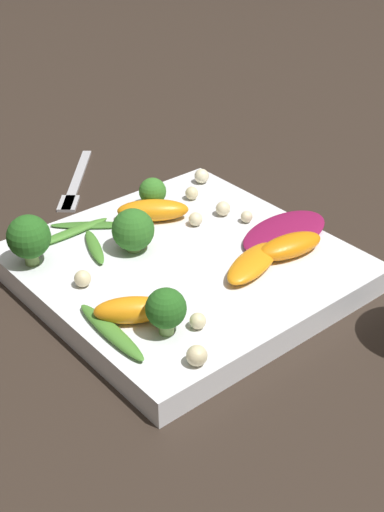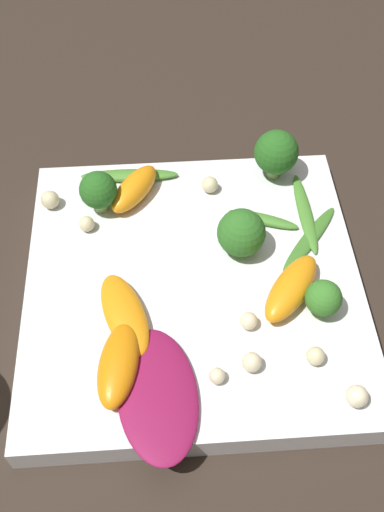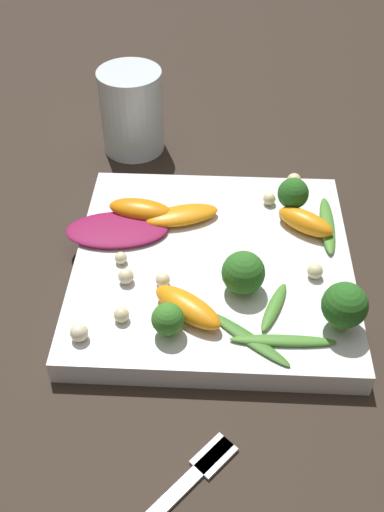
% 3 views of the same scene
% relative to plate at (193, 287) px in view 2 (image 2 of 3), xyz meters
% --- Properties ---
extents(ground_plane, '(2.40, 2.40, 0.00)m').
position_rel_plate_xyz_m(ground_plane, '(0.00, 0.00, -0.01)').
color(ground_plane, '#2D231C').
extents(plate, '(0.28, 0.28, 0.03)m').
position_rel_plate_xyz_m(plate, '(0.00, 0.00, 0.00)').
color(plate, white).
rests_on(plate, ground_plane).
extents(radicchio_leaf_0, '(0.11, 0.07, 0.01)m').
position_rel_plate_xyz_m(radicchio_leaf_0, '(-0.10, 0.03, 0.02)').
color(radicchio_leaf_0, maroon).
rests_on(radicchio_leaf_0, plate).
extents(orange_segment_0, '(0.07, 0.04, 0.02)m').
position_rel_plate_xyz_m(orange_segment_0, '(-0.08, 0.06, 0.02)').
color(orange_segment_0, orange).
rests_on(orange_segment_0, plate).
extents(orange_segment_1, '(0.08, 0.07, 0.02)m').
position_rel_plate_xyz_m(orange_segment_1, '(-0.02, -0.08, 0.02)').
color(orange_segment_1, orange).
rests_on(orange_segment_1, plate).
extents(orange_segment_2, '(0.07, 0.06, 0.02)m').
position_rel_plate_xyz_m(orange_segment_2, '(0.10, 0.05, 0.02)').
color(orange_segment_2, orange).
rests_on(orange_segment_2, plate).
extents(orange_segment_3, '(0.08, 0.05, 0.01)m').
position_rel_plate_xyz_m(orange_segment_3, '(-0.03, 0.06, 0.02)').
color(orange_segment_3, orange).
rests_on(orange_segment_3, plate).
extents(broccoli_floret_0, '(0.03, 0.03, 0.04)m').
position_rel_plate_xyz_m(broccoli_floret_0, '(0.08, 0.08, 0.04)').
color(broccoli_floret_0, '#84AD5B').
rests_on(broccoli_floret_0, plate).
extents(broccoli_floret_1, '(0.04, 0.04, 0.04)m').
position_rel_plate_xyz_m(broccoli_floret_1, '(0.03, -0.04, 0.03)').
color(broccoli_floret_1, '#84AD5B').
rests_on(broccoli_floret_1, plate).
extents(broccoli_floret_2, '(0.04, 0.04, 0.05)m').
position_rel_plate_xyz_m(broccoli_floret_2, '(0.12, -0.08, 0.04)').
color(broccoli_floret_2, '#7A9E51').
rests_on(broccoli_floret_2, plate).
extents(broccoli_floret_3, '(0.03, 0.03, 0.03)m').
position_rel_plate_xyz_m(broccoli_floret_3, '(-0.04, -0.10, 0.03)').
color(broccoli_floret_3, '#84AD5B').
rests_on(broccoli_floret_3, plate).
extents(arugula_sprig_0, '(0.08, 0.07, 0.00)m').
position_rel_plate_xyz_m(arugula_sprig_0, '(0.03, -0.10, 0.01)').
color(arugula_sprig_0, '#3D7528').
rests_on(arugula_sprig_0, plate).
extents(arugula_sprig_1, '(0.03, 0.06, 0.01)m').
position_rel_plate_xyz_m(arugula_sprig_1, '(0.06, -0.07, 0.02)').
color(arugula_sprig_1, '#47842D').
rests_on(arugula_sprig_1, plate).
extents(arugula_sprig_2, '(0.09, 0.01, 0.01)m').
position_rel_plate_xyz_m(arugula_sprig_2, '(0.06, -0.10, 0.02)').
color(arugula_sprig_2, '#47842D').
rests_on(arugula_sprig_2, plate).
extents(arugula_sprig_3, '(0.02, 0.09, 0.01)m').
position_rel_plate_xyz_m(arugula_sprig_3, '(0.12, 0.05, 0.02)').
color(arugula_sprig_3, '#47842D').
rests_on(arugula_sprig_3, plate).
extents(macadamia_nut_0, '(0.01, 0.01, 0.01)m').
position_rel_plate_xyz_m(macadamia_nut_0, '(0.06, 0.09, 0.02)').
color(macadamia_nut_0, beige).
rests_on(macadamia_nut_0, plate).
extents(macadamia_nut_1, '(0.01, 0.01, 0.01)m').
position_rel_plate_xyz_m(macadamia_nut_1, '(-0.05, -0.04, 0.02)').
color(macadamia_nut_1, beige).
rests_on(macadamia_nut_1, plate).
extents(macadamia_nut_2, '(0.02, 0.02, 0.02)m').
position_rel_plate_xyz_m(macadamia_nut_2, '(-0.12, -0.11, 0.02)').
color(macadamia_nut_2, beige).
rests_on(macadamia_nut_2, plate).
extents(macadamia_nut_3, '(0.01, 0.01, 0.01)m').
position_rel_plate_xyz_m(macadamia_nut_3, '(-0.08, -0.09, 0.02)').
color(macadamia_nut_3, beige).
rests_on(macadamia_nut_3, plate).
extents(macadamia_nut_4, '(0.02, 0.02, 0.02)m').
position_rel_plate_xyz_m(macadamia_nut_4, '(-0.08, -0.04, 0.02)').
color(macadamia_nut_4, beige).
rests_on(macadamia_nut_4, plate).
extents(macadamia_nut_5, '(0.02, 0.02, 0.02)m').
position_rel_plate_xyz_m(macadamia_nut_5, '(0.10, -0.02, 0.02)').
color(macadamia_nut_5, beige).
rests_on(macadamia_nut_5, plate).
extents(macadamia_nut_6, '(0.02, 0.02, 0.02)m').
position_rel_plate_xyz_m(macadamia_nut_6, '(0.09, 0.12, 0.02)').
color(macadamia_nut_6, beige).
rests_on(macadamia_nut_6, plate).
extents(macadamia_nut_7, '(0.01, 0.01, 0.01)m').
position_rel_plate_xyz_m(macadamia_nut_7, '(-0.09, -0.01, 0.02)').
color(macadamia_nut_7, beige).
rests_on(macadamia_nut_7, plate).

